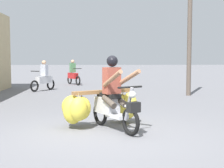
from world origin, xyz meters
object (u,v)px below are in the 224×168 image
object	(u,v)px
motorbike_distant_ahead_right	(44,78)
motorbike_main_loaded	(102,105)
motorbike_distant_ahead_left	(73,75)
utility_pole	(190,27)

from	to	relation	value
motorbike_distant_ahead_right	motorbike_main_loaded	bearing A→B (deg)	-72.46
motorbike_main_loaded	motorbike_distant_ahead_left	size ratio (longest dim) A/B	1.37
motorbike_main_loaded	motorbike_distant_ahead_right	bearing A→B (deg)	107.54
motorbike_main_loaded	utility_pole	xyz separation A→B (m)	(3.59, 5.88, 2.23)
motorbike_distant_ahead_left	utility_pole	bearing A→B (deg)	-47.67
utility_pole	motorbike_main_loaded	bearing A→B (deg)	-121.39
motorbike_distant_ahead_right	utility_pole	xyz separation A→B (m)	(6.14, -2.20, 2.16)
motorbike_main_loaded	utility_pole	distance (m)	7.24
motorbike_main_loaded	motorbike_distant_ahead_right	xyz separation A→B (m)	(-2.55, 8.08, 0.07)
motorbike_distant_ahead_right	utility_pole	bearing A→B (deg)	-19.67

